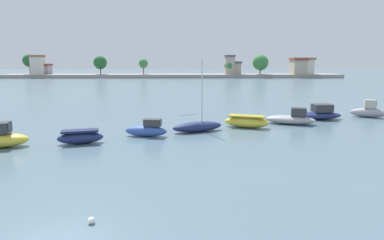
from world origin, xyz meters
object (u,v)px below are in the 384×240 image
moored_boat_5 (247,122)px  mooring_buoy_1 (303,112)px  moored_boat_6 (291,119)px  moored_boat_8 (369,111)px  moored_boat_2 (80,137)px  mooring_buoy_2 (91,220)px  moored_boat_4 (198,126)px  moored_boat_3 (147,130)px  moored_boat_7 (319,114)px

moored_boat_5 → mooring_buoy_1: (8.33, 8.25, -0.42)m
moored_boat_6 → moored_boat_8: 10.75m
moored_boat_2 → moored_boat_8: 31.10m
moored_boat_6 → mooring_buoy_2: bearing=-108.0°
mooring_buoy_2 → moored_boat_4: bearing=74.0°
moored_boat_3 → moored_boat_4: moored_boat_4 is taller
moored_boat_5 → moored_boat_8: (14.88, 5.44, 0.08)m
moored_boat_6 → moored_boat_8: moored_boat_8 is taller
moored_boat_2 → mooring_buoy_1: bearing=18.4°
moored_boat_4 → moored_boat_8: (19.67, 7.20, 0.17)m
moored_boat_5 → mooring_buoy_2: 21.02m
moored_boat_8 → mooring_buoy_1: (-6.56, 2.81, -0.50)m
moored_boat_5 → moored_boat_8: 15.85m
moored_boat_3 → moored_boat_6: moored_boat_6 is taller
moored_boat_2 → mooring_buoy_2: moored_boat_2 is taller
moored_boat_3 → mooring_buoy_2: moored_boat_3 is taller
moored_boat_4 → moored_boat_7: 14.70m
moored_boat_6 → moored_boat_7: size_ratio=0.97×
moored_boat_2 → moored_boat_5: (14.06, 5.92, 0.04)m
moored_boat_4 → moored_boat_5: bearing=-0.7°
moored_boat_5 → moored_boat_3: bearing=-140.8°
mooring_buoy_1 → moored_boat_8: bearing=-23.2°
moored_boat_4 → moored_boat_6: 10.19m
moored_boat_2 → mooring_buoy_2: (4.44, -12.76, -0.39)m
moored_boat_6 → mooring_buoy_1: (3.50, 6.61, -0.40)m
moored_boat_5 → moored_boat_6: moored_boat_6 is taller
moored_boat_5 → moored_boat_8: bearing=38.2°
moored_boat_4 → moored_boat_6: bearing=-1.4°
moored_boat_6 → mooring_buoy_1: moored_boat_6 is taller
moored_boat_8 → mooring_buoy_1: size_ratio=13.84×
moored_boat_3 → moored_boat_4: size_ratio=0.57×
moored_boat_5 → mooring_buoy_2: bearing=-99.2°
moored_boat_3 → moored_boat_5: (9.16, 3.54, -0.00)m
moored_boat_4 → moored_boat_2: bearing=-176.6°
moored_boat_6 → moored_boat_7: moored_boat_6 is taller
moored_boat_8 → moored_boat_7: bearing=-152.7°
moored_boat_6 → moored_boat_7: bearing=51.5°
moored_boat_6 → moored_boat_7: (3.82, 2.58, 0.04)m
moored_boat_2 → moored_boat_6: bearing=7.9°
moored_boat_7 → moored_boat_4: bearing=-160.3°
moored_boat_2 → mooring_buoy_1: 26.50m
moored_boat_2 → moored_boat_6: moored_boat_6 is taller
moored_boat_4 → moored_boat_7: moored_boat_4 is taller
moored_boat_3 → moored_boat_6: bearing=28.5°
moored_boat_8 → mooring_buoy_1: bearing=173.0°
moored_boat_2 → mooring_buoy_2: bearing=-84.8°
moored_boat_3 → moored_boat_7: bearing=31.8°
moored_boat_2 → mooring_buoy_1: size_ratio=12.06×
moored_boat_3 → moored_boat_7: moored_boat_7 is taller
moored_boat_2 → moored_boat_4: moored_boat_4 is taller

